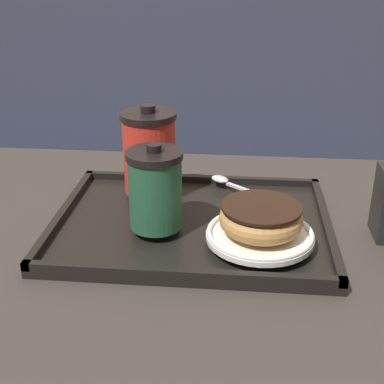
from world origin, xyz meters
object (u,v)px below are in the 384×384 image
at_px(donut_chocolate_glazed, 261,218).
at_px(spoon, 229,183).
at_px(coffee_cup_rear, 149,152).
at_px(coffee_cup_front, 155,189).

distance_m(donut_chocolate_glazed, spoon, 0.20).
height_order(coffee_cup_rear, donut_chocolate_glazed, coffee_cup_rear).
height_order(coffee_cup_front, spoon, coffee_cup_front).
bearing_deg(coffee_cup_rear, coffee_cup_front, -76.79).
bearing_deg(donut_chocolate_glazed, spoon, 105.15).
distance_m(coffee_cup_rear, spoon, 0.15).
distance_m(coffee_cup_front, donut_chocolate_glazed, 0.16).
relative_size(coffee_cup_front, donut_chocolate_glazed, 1.09).
bearing_deg(donut_chocolate_glazed, coffee_cup_front, 170.32).
distance_m(coffee_cup_front, coffee_cup_rear, 0.13).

